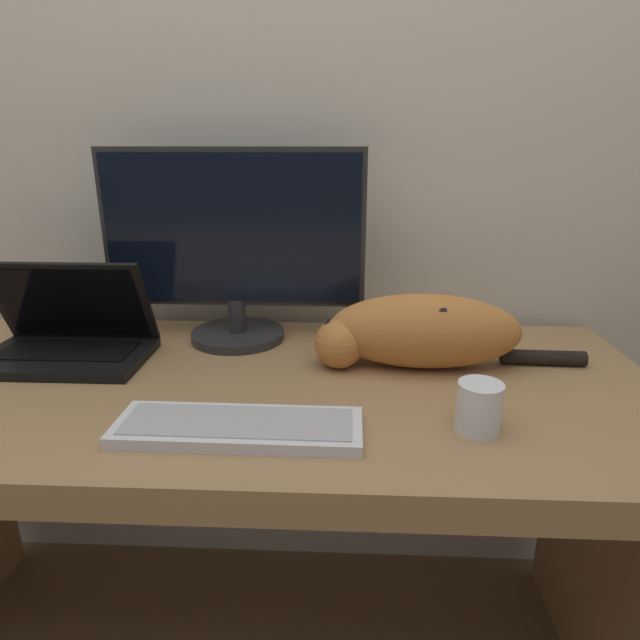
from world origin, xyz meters
name	(u,v)px	position (x,y,z in m)	size (l,w,h in m)	color
wall_back	(262,98)	(0.00, 0.77, 1.30)	(6.40, 0.06, 2.60)	beige
desk	(244,446)	(0.00, 0.35, 0.61)	(1.64, 0.71, 0.76)	#A37A4C
monitor	(234,246)	(-0.05, 0.58, 0.98)	(0.59, 0.22, 0.44)	#282828
laptop	(67,339)	(-0.39, 0.44, 0.80)	(0.34, 0.21, 0.21)	black
external_keyboard	(239,427)	(0.04, 0.15, 0.77)	(0.40, 0.13, 0.02)	white
cat	(418,331)	(0.35, 0.44, 0.84)	(0.56, 0.16, 0.15)	#C67A38
coffee_mug	(479,407)	(0.42, 0.18, 0.80)	(0.07, 0.07, 0.08)	white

